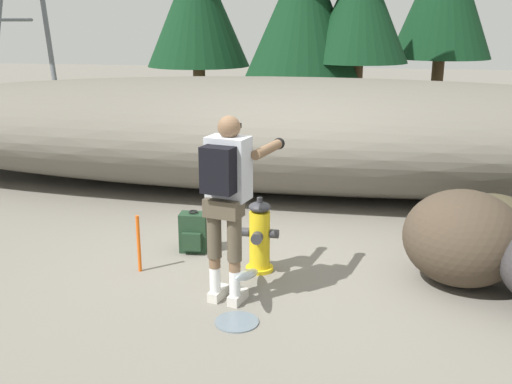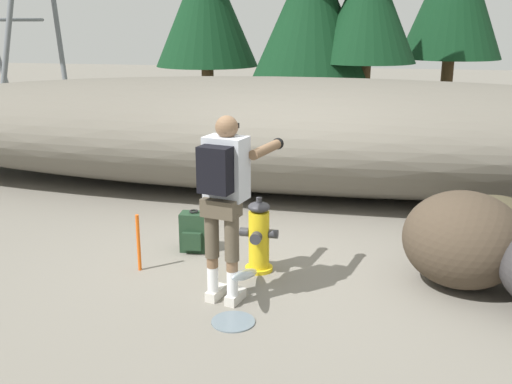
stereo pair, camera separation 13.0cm
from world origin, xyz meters
name	(u,v)px [view 2 (the right image)]	position (x,y,z in m)	size (l,w,h in m)	color
ground_plane	(265,267)	(0.00, 0.00, -0.02)	(56.00, 56.00, 0.04)	slate
dirt_embankment	(303,134)	(0.00, 3.09, 0.84)	(16.10, 3.20, 1.68)	#666056
fire_hydrant	(259,237)	(-0.04, -0.13, 0.36)	(0.39, 0.34, 0.78)	gold
hydrant_water_jet	(244,281)	(-0.04, -0.83, 0.20)	(0.38, 1.17, 0.45)	silver
utility_worker	(226,186)	(-0.20, -0.81, 1.08)	(0.66, 1.03, 1.70)	beige
spare_backpack	(194,232)	(-0.85, 0.27, 0.22)	(0.31, 0.30, 0.47)	#1E3823
boulder_mid	(494,224)	(2.41, 0.92, 0.31)	(1.02, 0.95, 0.62)	#433D2A
boulder_small	(463,239)	(1.94, -0.06, 0.46)	(1.11, 1.14, 0.93)	#43372A
survey_stake	(139,243)	(-1.25, -0.37, 0.30)	(0.04, 0.04, 0.60)	#E55914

